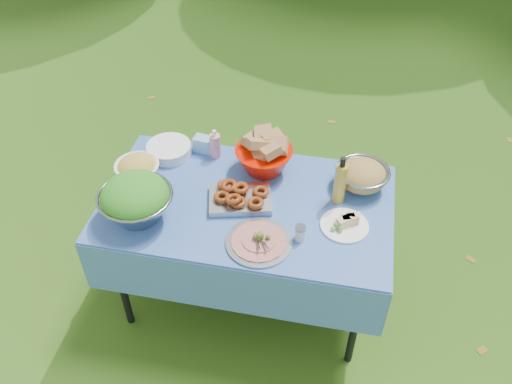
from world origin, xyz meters
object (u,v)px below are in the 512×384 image
(bread_bowl, at_px, (264,155))
(charcuterie_platter, at_px, (259,238))
(salad_bowl, at_px, (135,199))
(oil_bottle, at_px, (340,180))
(pasta_bowl_steel, at_px, (362,175))
(plate_stack, at_px, (169,149))
(picnic_table, at_px, (247,252))

(bread_bowl, xyz_separation_m, charcuterie_platter, (0.08, -0.53, -0.07))
(bread_bowl, height_order, charcuterie_platter, bread_bowl)
(salad_bowl, height_order, oil_bottle, oil_bottle)
(salad_bowl, relative_size, oil_bottle, 1.31)
(salad_bowl, xyz_separation_m, pasta_bowl_steel, (1.05, 0.45, -0.05))
(plate_stack, height_order, oil_bottle, oil_bottle)
(salad_bowl, height_order, bread_bowl, salad_bowl)
(bread_bowl, distance_m, oil_bottle, 0.45)
(charcuterie_platter, distance_m, oil_bottle, 0.51)
(plate_stack, distance_m, oil_bottle, 0.98)
(salad_bowl, distance_m, pasta_bowl_steel, 1.15)
(plate_stack, distance_m, charcuterie_platter, 0.83)
(salad_bowl, distance_m, plate_stack, 0.51)
(salad_bowl, relative_size, charcuterie_platter, 1.14)
(plate_stack, bearing_deg, pasta_bowl_steel, -3.23)
(picnic_table, relative_size, pasta_bowl_steel, 5.36)
(salad_bowl, distance_m, oil_bottle, 1.00)
(oil_bottle, bearing_deg, salad_bowl, -161.78)
(picnic_table, xyz_separation_m, pasta_bowl_steel, (0.56, 0.24, 0.45))
(salad_bowl, xyz_separation_m, bread_bowl, (0.53, 0.48, -0.02))
(plate_stack, relative_size, pasta_bowl_steel, 0.90)
(pasta_bowl_steel, distance_m, oil_bottle, 0.18)
(picnic_table, height_order, pasta_bowl_steel, pasta_bowl_steel)
(oil_bottle, bearing_deg, bread_bowl, 158.40)
(charcuterie_platter, bearing_deg, picnic_table, 113.57)
(bread_bowl, bearing_deg, oil_bottle, -21.60)
(pasta_bowl_steel, xyz_separation_m, oil_bottle, (-0.11, -0.13, 0.06))
(salad_bowl, bearing_deg, pasta_bowl_steel, 22.93)
(salad_bowl, height_order, charcuterie_platter, salad_bowl)
(charcuterie_platter, bearing_deg, oil_bottle, 47.38)
(picnic_table, distance_m, plate_stack, 0.72)
(picnic_table, xyz_separation_m, plate_stack, (-0.50, 0.30, 0.41))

